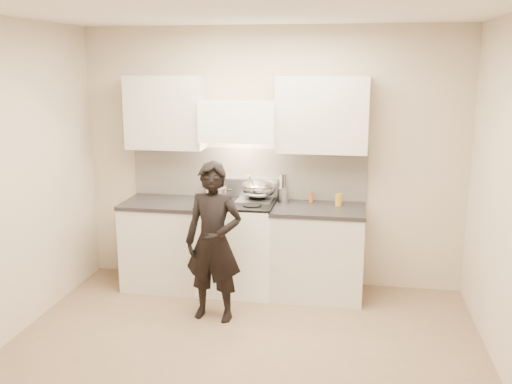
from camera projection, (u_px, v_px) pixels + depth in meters
ground_plane at (239, 358)px, 4.59m from camera, size 4.00×4.00×0.00m
room_shell at (240, 155)px, 4.60m from camera, size 4.04×3.54×2.70m
stove at (238, 246)px, 5.90m from camera, size 0.76×0.65×0.96m
counter_right at (318, 251)px, 5.77m from camera, size 0.92×0.67×0.92m
counter_left at (166, 243)px, 6.03m from camera, size 0.82×0.67×0.92m
wok at (259, 189)px, 5.88m from camera, size 0.36×0.45×0.29m
stock_pot at (215, 195)px, 5.67m from camera, size 0.33×0.24×0.16m
utensil_crock at (283, 194)px, 5.86m from camera, size 0.11×0.11×0.29m
spice_jar at (311, 198)px, 5.88m from camera, size 0.04×0.04×0.09m
oil_glass at (339, 200)px, 5.73m from camera, size 0.07×0.07×0.12m
person at (214, 242)px, 5.17m from camera, size 0.58×0.41×1.47m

